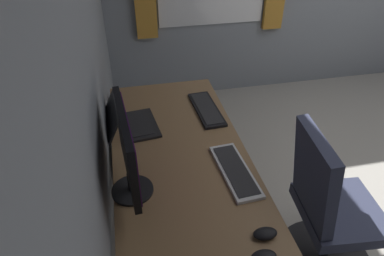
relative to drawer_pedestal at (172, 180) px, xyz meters
name	(u,v)px	position (x,y,z in m)	size (l,w,h in m)	color
wall_back	(77,73)	(-0.28, 0.41, 0.95)	(4.55, 0.10, 2.60)	#8C939E
desk	(183,173)	(-0.28, -0.03, 0.31)	(1.80, 0.73, 0.73)	#936D47
drawer_pedestal	(172,180)	(0.00, 0.00, 0.00)	(0.40, 0.51, 0.69)	#936D47
monitor_primary	(128,150)	(-0.43, 0.24, 0.63)	(0.50, 0.20, 0.44)	black
laptop_leftmost	(128,122)	(0.10, 0.23, 0.43)	(0.35, 0.34, 0.20)	black
keyboard_main	(235,171)	(-0.40, -0.28, 0.39)	(0.43, 0.17, 0.02)	silver
keyboard_spare	(207,109)	(0.19, -0.27, 0.39)	(0.43, 0.16, 0.02)	black
mouse_main	(265,234)	(-0.80, -0.28, 0.40)	(0.06, 0.10, 0.03)	black
office_chair	(327,214)	(-0.55, -0.78, 0.11)	(0.56, 0.57, 0.97)	#383D56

